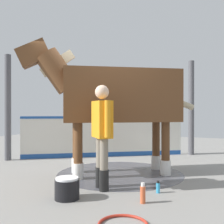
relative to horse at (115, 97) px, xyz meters
The scene contains 10 objects.
ground_plane 1.54m from the horse, 137.44° to the left, with size 16.00×16.00×0.02m, color gray.
wet_patch 1.50m from the horse, 35.21° to the left, with size 2.46×2.46×0.00m, color #4C4C54.
barrier_wall 2.27m from the horse, 122.22° to the left, with size 3.60×2.58×1.09m.
roof_post_near 3.05m from the horse, behind, with size 0.16×0.16×2.64m, color #4C4C51.
roof_post_far 3.22m from the horse, 72.30° to the left, with size 0.16×0.16×2.64m, color #4C4C51.
horse is the anchor object (origin of this frame).
handler 1.20m from the horse, 76.56° to the right, with size 0.49×0.51×1.64m.
wash_bucket 2.15m from the horse, 89.17° to the right, with size 0.35×0.35×0.30m.
bottle_shampoo 1.99m from the horse, 37.83° to the right, with size 0.06×0.06×0.18m.
bottle_spray 2.22m from the horse, 53.14° to the right, with size 0.07×0.07×0.27m.
Camera 1 is at (2.43, -5.08, 1.24)m, focal length 44.11 mm.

